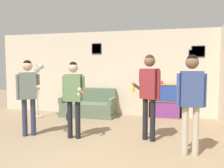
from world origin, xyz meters
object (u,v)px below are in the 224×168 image
object	(u,v)px
person_player_foreground_left	(28,89)
person_player_foreground_center	(73,92)
person_watcher_holding_cup	(149,87)
bottle_on_floor	(67,117)
drinking_cup	(162,83)
bookshelf	(165,101)
person_spectator_near_bookshelf	(191,94)
couch	(89,107)
floor_lamp	(37,76)

from	to	relation	value
person_player_foreground_left	person_player_foreground_center	xyz separation A→B (m)	(1.06, 0.06, -0.03)
person_watcher_holding_cup	bottle_on_floor	world-z (taller)	person_watcher_holding_cup
person_watcher_holding_cup	drinking_cup	bearing A→B (deg)	83.52
bookshelf	person_player_foreground_center	xyz separation A→B (m)	(-1.95, -2.40, 0.51)
person_player_foreground_center	person_spectator_near_bookshelf	xyz separation A→B (m)	(2.35, -0.41, 0.07)
couch	bottle_on_floor	size ratio (longest dim) A/B	6.58
person_spectator_near_bookshelf	bottle_on_floor	distance (m)	3.84
person_player_foreground_center	drinking_cup	world-z (taller)	person_player_foreground_center
person_player_foreground_center	person_player_foreground_left	bearing A→B (deg)	-176.69
bottle_on_floor	person_player_foreground_center	bearing A→B (deg)	-60.54
drinking_cup	bookshelf	bearing A→B (deg)	-0.38
person_player_foreground_center	floor_lamp	bearing A→B (deg)	139.25
person_watcher_holding_cup	drinking_cup	size ratio (longest dim) A/B	19.78
couch	person_spectator_near_bookshelf	bearing A→B (deg)	-43.27
floor_lamp	person_spectator_near_bookshelf	world-z (taller)	person_spectator_near_bookshelf
floor_lamp	bottle_on_floor	xyz separation A→B (m)	(1.03, -0.12, -1.17)
floor_lamp	person_player_foreground_left	size ratio (longest dim) A/B	0.97
person_player_foreground_center	bottle_on_floor	distance (m)	1.94
bookshelf	drinking_cup	size ratio (longest dim) A/B	11.34
person_spectator_near_bookshelf	bookshelf	bearing A→B (deg)	97.97
floor_lamp	person_player_foreground_left	xyz separation A→B (m)	(0.82, -1.68, -0.22)
person_player_foreground_center	person_watcher_holding_cup	xyz separation A→B (m)	(1.59, 0.23, 0.11)
couch	bookshelf	world-z (taller)	bookshelf
person_player_foreground_center	person_watcher_holding_cup	bearing A→B (deg)	8.14
couch	person_player_foreground_left	world-z (taller)	person_player_foreground_left
person_watcher_holding_cup	bottle_on_floor	xyz separation A→B (m)	(-2.44, 1.26, -1.03)
bookshelf	person_player_foreground_center	bearing A→B (deg)	-129.13
bookshelf	floor_lamp	xyz separation A→B (m)	(-3.83, -0.78, 0.75)
person_player_foreground_left	bottle_on_floor	world-z (taller)	person_player_foreground_left
person_player_foreground_left	drinking_cup	bearing A→B (deg)	40.37
person_player_foreground_left	person_spectator_near_bookshelf	xyz separation A→B (m)	(3.40, -0.35, 0.04)
floor_lamp	person_player_foreground_center	size ratio (longest dim) A/B	1.00
bookshelf	person_watcher_holding_cup	distance (m)	2.29
bookshelf	couch	bearing A→B (deg)	-175.24
person_player_foreground_left	person_watcher_holding_cup	xyz separation A→B (m)	(2.65, 0.29, 0.08)
floor_lamp	person_watcher_holding_cup	bearing A→B (deg)	-21.82
bookshelf	person_spectator_near_bookshelf	distance (m)	2.90
drinking_cup	person_player_foreground_left	bearing A→B (deg)	-139.63
couch	bookshelf	bearing A→B (deg)	4.76
couch	floor_lamp	world-z (taller)	floor_lamp
bookshelf	person_spectator_near_bookshelf	bearing A→B (deg)	-82.03
floor_lamp	drinking_cup	bearing A→B (deg)	11.92
person_player_foreground_left	person_spectator_near_bookshelf	bearing A→B (deg)	-5.91
bookshelf	drinking_cup	world-z (taller)	drinking_cup
couch	person_player_foreground_center	xyz separation A→B (m)	(0.43, -2.20, 0.73)
bookshelf	drinking_cup	xyz separation A→B (m)	(-0.11, 0.00, 0.57)
couch	drinking_cup	world-z (taller)	drinking_cup
person_spectator_near_bookshelf	drinking_cup	bearing A→B (deg)	100.22
couch	person_player_foreground_center	size ratio (longest dim) A/B	1.03
couch	floor_lamp	size ratio (longest dim) A/B	1.03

